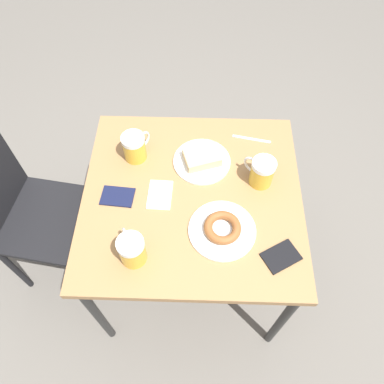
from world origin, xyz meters
TOP-DOWN VIEW (x-y plane):
  - ground_plane at (0.00, 0.00)m, footprint 8.00×8.00m
  - table at (0.00, 0.00)m, footprint 0.83×0.86m
  - chair at (0.03, 0.76)m, footprint 0.45×0.45m
  - plate_with_cake at (0.16, -0.04)m, footprint 0.24×0.24m
  - plate_with_donut at (-0.15, -0.12)m, footprint 0.25×0.25m
  - beer_mug_left at (0.08, -0.27)m, footprint 0.11×0.12m
  - beer_mug_center at (0.19, 0.24)m, footprint 0.12×0.11m
  - beer_mug_right at (-0.27, 0.20)m, footprint 0.13×0.09m
  - napkin_folded at (-0.01, 0.13)m, footprint 0.14×0.10m
  - fork at (0.29, -0.25)m, footprint 0.04×0.17m
  - passport_near_edge at (-0.25, -0.32)m, footprint 0.14×0.15m
  - passport_far_edge at (-0.02, 0.29)m, footprint 0.10×0.13m

SIDE VIEW (x-z plane):
  - ground_plane at x=0.00m, z-range 0.00..0.00m
  - chair at x=0.03m, z-range 0.10..1.04m
  - table at x=0.00m, z-range 0.29..1.01m
  - fork at x=0.29m, z-range 0.72..0.72m
  - napkin_folded at x=-0.01m, z-range 0.72..0.73m
  - passport_near_edge at x=-0.25m, z-range 0.72..0.73m
  - passport_far_edge at x=-0.02m, z-range 0.72..0.73m
  - plate_with_donut at x=-0.15m, z-range 0.71..0.76m
  - plate_with_cake at x=0.16m, z-range 0.71..0.76m
  - beer_mug_left at x=0.08m, z-range 0.72..0.84m
  - beer_mug_center at x=0.19m, z-range 0.72..0.84m
  - beer_mug_right at x=-0.27m, z-range 0.72..0.84m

